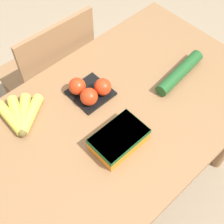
% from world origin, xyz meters
% --- Properties ---
extents(ground_plane, '(12.00, 12.00, 0.00)m').
position_xyz_m(ground_plane, '(0.00, 0.00, 0.00)').
color(ground_plane, gray).
extents(dining_table, '(1.26, 0.73, 0.75)m').
position_xyz_m(dining_table, '(0.00, 0.00, 0.63)').
color(dining_table, olive).
rests_on(dining_table, ground_plane).
extents(chair, '(0.43, 0.41, 0.88)m').
position_xyz_m(chair, '(0.07, 0.54, 0.47)').
color(chair, '#8E6642').
rests_on(chair, ground_plane).
extents(banana_bunch, '(0.17, 0.18, 0.04)m').
position_xyz_m(banana_bunch, '(-0.25, 0.22, 0.77)').
color(banana_bunch, brown).
rests_on(banana_bunch, dining_table).
extents(tomato_pack, '(0.15, 0.15, 0.08)m').
position_xyz_m(tomato_pack, '(0.00, 0.13, 0.78)').
color(tomato_pack, black).
rests_on(tomato_pack, dining_table).
extents(carrot_bag, '(0.19, 0.12, 0.06)m').
position_xyz_m(carrot_bag, '(-0.06, -0.10, 0.78)').
color(carrot_bag, orange).
rests_on(carrot_bag, dining_table).
extents(cucumber_near, '(0.27, 0.07, 0.05)m').
position_xyz_m(cucumber_near, '(0.34, -0.04, 0.77)').
color(cucumber_near, '#1E5123').
rests_on(cucumber_near, dining_table).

